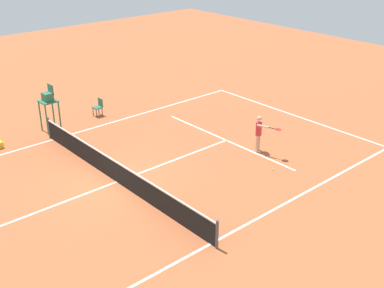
{
  "coord_description": "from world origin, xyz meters",
  "views": [
    {
      "loc": [
        -15.28,
        9.27,
        9.8
      ],
      "look_at": [
        -0.54,
        -3.61,
        0.8
      ],
      "focal_mm": 46.08,
      "sensor_mm": 36.0,
      "label": 1
    }
  ],
  "objects_px": {
    "courtside_chair_mid": "(98,106)",
    "player_serving": "(260,131)",
    "umpire_chair": "(48,101)",
    "tennis_ball": "(273,170)"
  },
  "relations": [
    {
      "from": "tennis_ball",
      "to": "player_serving",
      "type": "bearing_deg",
      "value": -28.71
    },
    {
      "from": "courtside_chair_mid",
      "to": "player_serving",
      "type": "bearing_deg",
      "value": -160.36
    },
    {
      "from": "player_serving",
      "to": "umpire_chair",
      "type": "relative_size",
      "value": 0.72
    },
    {
      "from": "umpire_chair",
      "to": "courtside_chair_mid",
      "type": "bearing_deg",
      "value": -84.94
    },
    {
      "from": "courtside_chair_mid",
      "to": "umpire_chair",
      "type": "bearing_deg",
      "value": 95.06
    },
    {
      "from": "player_serving",
      "to": "tennis_ball",
      "type": "distance_m",
      "value": 2.16
    },
    {
      "from": "courtside_chair_mid",
      "to": "tennis_ball",
      "type": "bearing_deg",
      "value": -168.06
    },
    {
      "from": "umpire_chair",
      "to": "courtside_chair_mid",
      "type": "xyz_separation_m",
      "value": [
        0.26,
        -2.91,
        -1.07
      ]
    },
    {
      "from": "umpire_chair",
      "to": "courtside_chair_mid",
      "type": "relative_size",
      "value": 2.54
    },
    {
      "from": "tennis_ball",
      "to": "courtside_chair_mid",
      "type": "xyz_separation_m",
      "value": [
        10.46,
        2.21,
        0.5
      ]
    }
  ]
}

